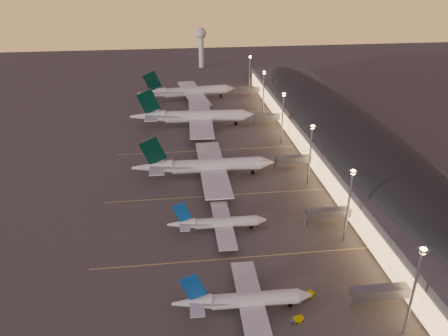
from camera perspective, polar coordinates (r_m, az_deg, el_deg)
ground at (r=142.06m, az=1.51°, el=-10.44°), size 700.00×700.00×0.00m
airliner_narrow_south at (r=118.83m, az=2.50°, el=-16.87°), size 36.80×32.77×13.18m
airliner_narrow_north at (r=148.56m, az=-0.86°, el=-7.18°), size 33.75×30.03×12.10m
airliner_wide_near at (r=183.79m, az=-2.58°, el=0.26°), size 59.83×54.24×19.22m
airliner_wide_mid at (r=241.26m, az=-4.04°, el=6.71°), size 68.03×61.93×21.79m
airliner_wide_far at (r=289.88m, az=-4.77°, el=9.89°), size 64.60×59.32×20.67m
terminal_building at (r=215.71m, az=15.07°, el=4.43°), size 56.35×255.00×17.46m
light_masts at (r=197.76m, az=9.13°, el=5.79°), size 2.20×217.20×25.90m
radar_tower at (r=379.48m, az=-3.01°, el=16.25°), size 9.00×9.00×32.50m
lane_markings at (r=175.64m, az=-0.44°, el=-2.79°), size 90.00×180.36×0.00m
baggage_tug_a at (r=119.43m, az=9.50°, el=-18.94°), size 3.92×2.28×1.10m
baggage_tug_b at (r=126.42m, az=10.94°, el=-16.04°), size 4.14×3.63×1.20m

